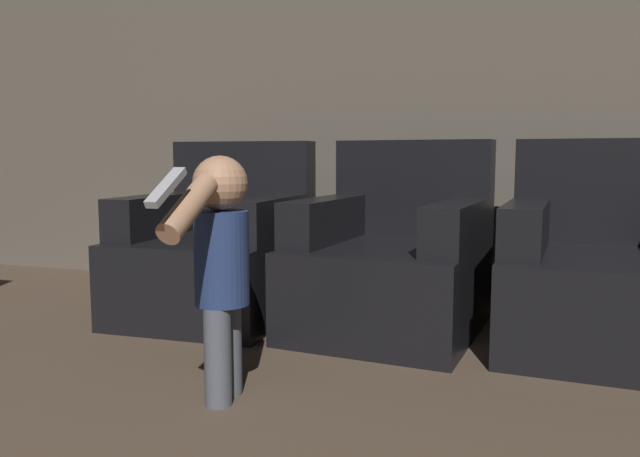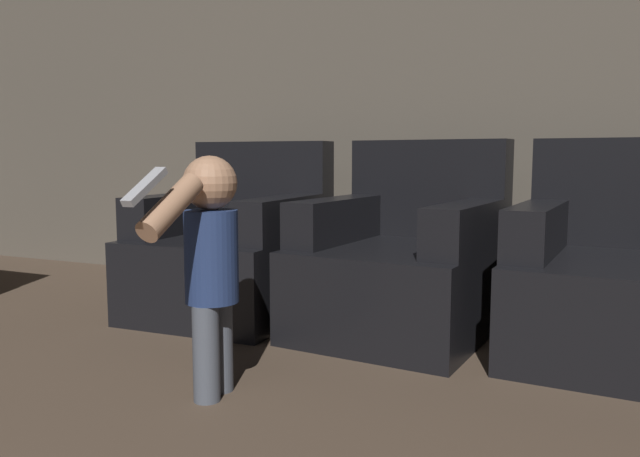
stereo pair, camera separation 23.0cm
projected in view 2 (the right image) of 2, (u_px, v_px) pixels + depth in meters
The scene contains 5 objects.
wall_back at pixel (409, 64), 3.49m from camera, with size 8.40×0.05×2.60m.
armchair_left at pixel (235, 252), 3.17m from camera, with size 0.79×0.93×0.86m.
armchair_middle at pixel (404, 264), 2.81m from camera, with size 0.85×0.98×0.86m.
armchair_right at pixel (619, 280), 2.45m from camera, with size 0.83×0.96×0.86m.
person_toddler at pixel (210, 256), 2.00m from camera, with size 0.17×0.55×0.79m.
Camera 2 is at (1.00, 1.03, 0.78)m, focal length 35.00 mm.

